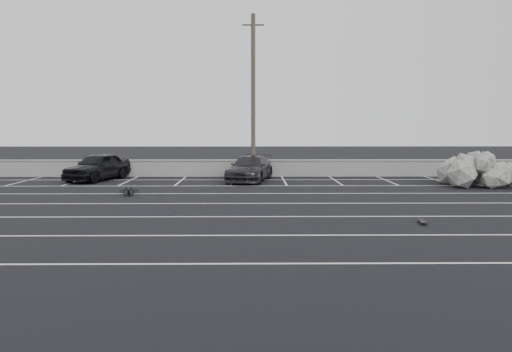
{
  "coord_description": "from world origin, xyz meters",
  "views": [
    {
      "loc": [
        2.07,
        -17.28,
        3.19
      ],
      "look_at": [
        2.29,
        4.35,
        1.0
      ],
      "focal_mm": 35.0,
      "sensor_mm": 36.0,
      "label": 1
    }
  ],
  "objects_px": {
    "car_left": "(98,167)",
    "car_right": "(250,169)",
    "skateboard": "(422,222)",
    "person": "(129,189)",
    "utility_pole": "(253,96)",
    "trash_bin": "(255,169)",
    "riprap_pile": "(486,175)"
  },
  "relations": [
    {
      "from": "car_left",
      "to": "car_right",
      "type": "bearing_deg",
      "value": 15.93
    },
    {
      "from": "person",
      "to": "skateboard",
      "type": "relative_size",
      "value": 3.32
    },
    {
      "from": "car_left",
      "to": "car_right",
      "type": "distance_m",
      "value": 8.91
    },
    {
      "from": "trash_bin",
      "to": "skateboard",
      "type": "distance_m",
      "value": 15.83
    },
    {
      "from": "skateboard",
      "to": "trash_bin",
      "type": "bearing_deg",
      "value": 119.48
    },
    {
      "from": "utility_pole",
      "to": "trash_bin",
      "type": "height_order",
      "value": "utility_pole"
    },
    {
      "from": "person",
      "to": "riprap_pile",
      "type": "bearing_deg",
      "value": -5.11
    },
    {
      "from": "car_right",
      "to": "person",
      "type": "distance_m",
      "value": 7.76
    },
    {
      "from": "car_right",
      "to": "trash_bin",
      "type": "bearing_deg",
      "value": 94.83
    },
    {
      "from": "car_left",
      "to": "riprap_pile",
      "type": "xyz_separation_m",
      "value": [
        21.24,
        -3.3,
        -0.17
      ]
    },
    {
      "from": "riprap_pile",
      "to": "person",
      "type": "xyz_separation_m",
      "value": [
        -18.05,
        -2.37,
        -0.41
      ]
    },
    {
      "from": "utility_pole",
      "to": "person",
      "type": "bearing_deg",
      "value": -129.91
    },
    {
      "from": "car_left",
      "to": "trash_bin",
      "type": "bearing_deg",
      "value": 29.81
    },
    {
      "from": "utility_pole",
      "to": "riprap_pile",
      "type": "bearing_deg",
      "value": -21.14
    },
    {
      "from": "car_right",
      "to": "person",
      "type": "height_order",
      "value": "car_right"
    },
    {
      "from": "car_right",
      "to": "utility_pole",
      "type": "bearing_deg",
      "value": 96.4
    },
    {
      "from": "car_right",
      "to": "car_left",
      "type": "bearing_deg",
      "value": -170.31
    },
    {
      "from": "car_right",
      "to": "trash_bin",
      "type": "height_order",
      "value": "car_right"
    },
    {
      "from": "utility_pole",
      "to": "person",
      "type": "distance_m",
      "value": 10.36
    },
    {
      "from": "trash_bin",
      "to": "person",
      "type": "distance_m",
      "value": 9.59
    },
    {
      "from": "person",
      "to": "skateboard",
      "type": "height_order",
      "value": "person"
    },
    {
      "from": "car_left",
      "to": "trash_bin",
      "type": "relative_size",
      "value": 4.97
    },
    {
      "from": "trash_bin",
      "to": "riprap_pile",
      "type": "height_order",
      "value": "riprap_pile"
    },
    {
      "from": "trash_bin",
      "to": "skateboard",
      "type": "relative_size",
      "value": 1.33
    },
    {
      "from": "car_left",
      "to": "person",
      "type": "xyz_separation_m",
      "value": [
        3.18,
        -5.67,
        -0.58
      ]
    },
    {
      "from": "trash_bin",
      "to": "skateboard",
      "type": "height_order",
      "value": "trash_bin"
    },
    {
      "from": "person",
      "to": "utility_pole",
      "type": "bearing_deg",
      "value": 37.51
    },
    {
      "from": "car_left",
      "to": "car_right",
      "type": "xyz_separation_m",
      "value": [
        8.89,
        -0.44,
        -0.08
      ]
    },
    {
      "from": "car_right",
      "to": "skateboard",
      "type": "xyz_separation_m",
      "value": [
        5.66,
        -12.66,
        -0.66
      ]
    },
    {
      "from": "car_left",
      "to": "person",
      "type": "bearing_deg",
      "value": -41.91
    },
    {
      "from": "car_left",
      "to": "utility_pole",
      "type": "relative_size",
      "value": 0.48
    },
    {
      "from": "trash_bin",
      "to": "utility_pole",
      "type": "bearing_deg",
      "value": -104.69
    }
  ]
}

